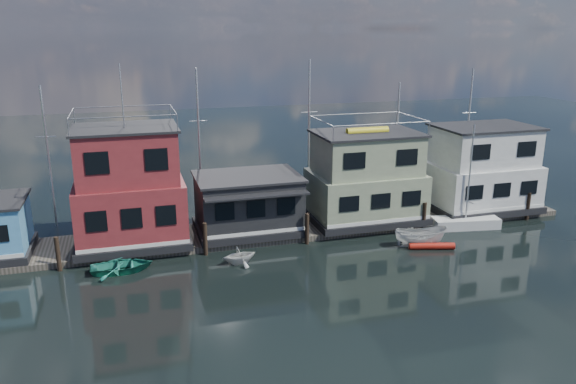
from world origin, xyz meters
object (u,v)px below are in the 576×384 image
object	(u,v)px
motorboat	(421,237)
houseboat_dark	(248,203)
day_sailer	(465,222)
red_kayak	(432,246)
houseboat_green	(366,179)
houseboat_red	(129,189)
dinghy_teal	(122,266)
houseboat_white	(481,170)
dinghy_white	(239,255)

from	to	relation	value
motorboat	houseboat_dark	bearing A→B (deg)	74.78
day_sailer	red_kayak	bearing A→B (deg)	-136.90
day_sailer	houseboat_green	bearing A→B (deg)	165.68
houseboat_red	dinghy_teal	world-z (taller)	houseboat_red
houseboat_red	day_sailer	size ratio (longest dim) A/B	1.52
houseboat_red	dinghy_teal	xyz separation A→B (m)	(-0.81, -4.04, -3.72)
houseboat_dark	houseboat_white	distance (m)	19.03
houseboat_dark	red_kayak	distance (m)	13.01
day_sailer	motorboat	xyz separation A→B (m)	(-5.10, -2.42, 0.25)
houseboat_green	day_sailer	bearing A→B (deg)	-23.21
red_kayak	dinghy_teal	size ratio (longest dim) A/B	0.83
houseboat_red	red_kayak	world-z (taller)	houseboat_red
houseboat_white	dinghy_white	xyz separation A→B (m)	(-20.67, -4.88, -2.95)
day_sailer	motorboat	size ratio (longest dim) A/B	2.15
houseboat_green	day_sailer	world-z (taller)	day_sailer
houseboat_green	houseboat_white	distance (m)	10.00
dinghy_teal	houseboat_red	bearing A→B (deg)	-12.24
red_kayak	dinghy_white	world-z (taller)	dinghy_white
houseboat_dark	day_sailer	bearing A→B (deg)	-10.48
houseboat_green	red_kayak	world-z (taller)	houseboat_green
houseboat_dark	motorboat	size ratio (longest dim) A/B	2.04
houseboat_green	houseboat_red	bearing A→B (deg)	-180.00
houseboat_green	red_kayak	xyz separation A→B (m)	(2.30, -6.10, -3.33)
red_kayak	motorboat	size ratio (longest dim) A/B	0.84
houseboat_green	houseboat_white	size ratio (longest dim) A/B	1.00
houseboat_red	dinghy_teal	distance (m)	5.55
red_kayak	houseboat_red	bearing A→B (deg)	177.87
houseboat_white	houseboat_green	bearing A→B (deg)	180.00
houseboat_white	day_sailer	distance (m)	5.28
houseboat_dark	houseboat_red	bearing A→B (deg)	179.86
houseboat_dark	dinghy_teal	size ratio (longest dim) A/B	2.00
day_sailer	dinghy_white	size ratio (longest dim) A/B	3.50
houseboat_green	houseboat_white	bearing A→B (deg)	-0.00
dinghy_teal	motorboat	distance (m)	19.67
houseboat_red	dinghy_white	world-z (taller)	houseboat_red
dinghy_white	dinghy_teal	xyz separation A→B (m)	(-7.14, 0.85, -0.20)
day_sailer	houseboat_dark	bearing A→B (deg)	178.41
houseboat_green	motorboat	distance (m)	6.35
day_sailer	dinghy_white	world-z (taller)	day_sailer
dinghy_teal	dinghy_white	bearing A→B (deg)	-97.63
houseboat_dark	day_sailer	xyz separation A→B (m)	(15.91, -2.94, -1.97)
dinghy_white	houseboat_dark	bearing A→B (deg)	-29.27
houseboat_green	day_sailer	size ratio (longest dim) A/B	1.08
houseboat_dark	houseboat_green	xyz separation A→B (m)	(9.00, 0.02, 1.13)
houseboat_dark	houseboat_green	size ratio (longest dim) A/B	0.88
houseboat_white	dinghy_teal	size ratio (longest dim) A/B	2.27
dinghy_white	red_kayak	bearing A→B (deg)	-105.69
day_sailer	dinghy_teal	xyz separation A→B (m)	(-24.72, -1.08, -0.06)
houseboat_white	motorboat	distance (m)	10.20
houseboat_red	dinghy_white	xyz separation A→B (m)	(6.33, -4.88, -3.52)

